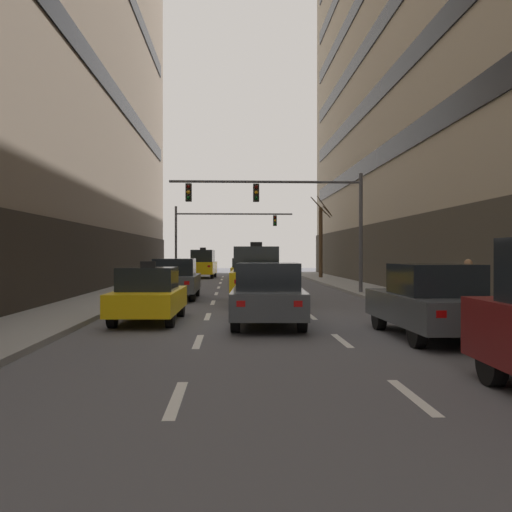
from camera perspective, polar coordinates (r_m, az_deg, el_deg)
name	(u,v)px	position (r m, az deg, el deg)	size (l,w,h in m)	color
ground_plane	(263,324)	(15.82, 0.71, -6.90)	(120.00, 120.00, 0.00)	#515156
sidewalk_left	(36,323)	(16.67, -21.31, -6.31)	(2.74, 80.00, 0.14)	gray
sidewalk_right	(483,321)	(17.31, 21.87, -6.07)	(2.74, 80.00, 0.14)	gray
lane_stripe_l1_s2	(176,399)	(7.96, -8.02, -14.07)	(0.16, 2.00, 0.01)	silver
lane_stripe_l1_s3	(198,341)	(12.85, -5.84, -8.55)	(0.16, 2.00, 0.01)	silver
lane_stripe_l1_s4	(208,316)	(17.80, -4.89, -6.09)	(0.16, 2.00, 0.01)	silver
lane_stripe_l1_s5	(213,303)	(22.77, -4.36, -4.70)	(0.16, 2.00, 0.01)	silver
lane_stripe_l1_s6	(216,294)	(27.76, -4.02, -3.80)	(0.16, 2.00, 0.01)	silver
lane_stripe_l1_s7	(219,287)	(32.74, -3.78, -3.18)	(0.16, 2.00, 0.01)	silver
lane_stripe_l1_s8	(220,283)	(37.73, -3.61, -2.72)	(0.16, 2.00, 0.01)	silver
lane_stripe_l1_s9	(222,279)	(42.73, -3.48, -2.37)	(0.16, 2.00, 0.01)	silver
lane_stripe_l1_s10	(223,277)	(47.72, -3.37, -2.10)	(0.16, 2.00, 0.01)	silver
lane_stripe_l2_s2	(412,396)	(8.31, 15.48, -13.47)	(0.16, 2.00, 0.01)	silver
lane_stripe_l2_s3	(342,340)	(13.07, 8.63, -8.41)	(0.16, 2.00, 0.01)	silver
lane_stripe_l2_s4	(311,316)	(17.96, 5.54, -6.03)	(0.16, 2.00, 0.01)	silver
lane_stripe_l2_s5	(293,302)	(22.90, 3.79, -4.67)	(0.16, 2.00, 0.01)	silver
lane_stripe_l2_s6	(282,293)	(27.86, 2.66, -3.79)	(0.16, 2.00, 0.01)	silver
lane_stripe_l2_s7	(275,287)	(32.83, 1.88, -3.17)	(0.16, 2.00, 0.01)	silver
lane_stripe_l2_s8	(269,283)	(37.81, 1.31, -2.72)	(0.16, 2.00, 0.01)	silver
lane_stripe_l2_s9	(265,279)	(42.79, 0.86, -2.37)	(0.16, 2.00, 0.01)	silver
lane_stripe_l2_s10	(261,277)	(47.78, 0.51, -2.09)	(0.16, 2.00, 0.01)	silver
taxi_driving_0	(203,264)	(45.56, -5.36, -0.80)	(2.16, 4.73, 2.44)	black
taxi_driving_1	(149,295)	(16.55, -10.74, -3.88)	(1.84, 4.24, 1.75)	black
taxi_driving_2	(243,269)	(41.14, -1.30, -1.36)	(1.87, 4.36, 1.80)	black
taxi_driving_3	(256,275)	(22.15, 0.02, -1.97)	(2.11, 4.68, 2.42)	black
car_driving_4	(175,279)	(24.77, -8.15, -2.31)	(1.95, 4.67, 1.75)	black
car_driving_5	(268,295)	(15.50, 1.20, -3.91)	(2.13, 4.66, 1.72)	black
taxi_driving_6	(249,273)	(33.58, -0.74, -1.72)	(1.94, 4.42, 1.82)	black
car_parked_1	(432,301)	(13.86, 17.32, -4.39)	(2.02, 4.65, 1.73)	black
traffic_signal_0	(291,206)	(26.79, 3.51, 5.08)	(9.13, 0.35, 5.63)	#4C4C51
traffic_signal_1	(215,228)	(44.82, -4.19, 2.83)	(9.29, 0.35, 5.55)	#4C4C51
street_tree_0	(321,240)	(43.52, 6.55, 1.62)	(1.79, 1.05, 6.15)	#4C3823
pedestrian_0	(468,285)	(16.36, 20.60, -2.76)	(0.50, 0.31, 1.68)	black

